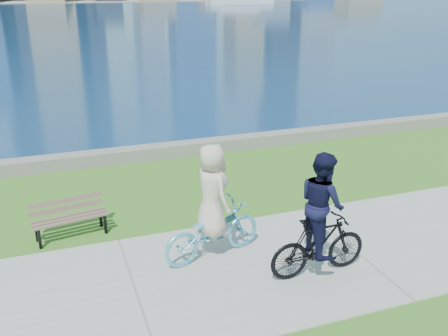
# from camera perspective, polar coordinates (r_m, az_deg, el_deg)

# --- Properties ---
(ground) EXTENTS (320.00, 320.00, 0.00)m
(ground) POSITION_cam_1_polar(r_m,az_deg,el_deg) (8.30, -10.07, -13.70)
(ground) COLOR #2F6219
(ground) RESTS_ON ground
(concrete_path) EXTENTS (80.00, 3.50, 0.02)m
(concrete_path) POSITION_cam_1_polar(r_m,az_deg,el_deg) (8.30, -10.08, -13.64)
(concrete_path) COLOR gray
(concrete_path) RESTS_ON ground
(seawall) EXTENTS (90.00, 0.50, 0.35)m
(seawall) POSITION_cam_1_polar(r_m,az_deg,el_deg) (13.80, -14.77, 1.04)
(seawall) COLOR #65635E
(seawall) RESTS_ON ground
(bay_water) EXTENTS (320.00, 131.00, 0.01)m
(bay_water) POSITION_cam_1_polar(r_m,az_deg,el_deg) (78.96, -19.93, 16.08)
(bay_water) COLOR #0C294F
(bay_water) RESTS_ON ground
(far_shore) EXTENTS (320.00, 30.00, 0.12)m
(far_shore) POSITION_cam_1_polar(r_m,az_deg,el_deg) (136.90, -20.42, 17.48)
(far_shore) COLOR gray
(far_shore) RESTS_ON ground
(ferry_far) EXTENTS (14.12, 4.03, 1.92)m
(ferry_far) POSITION_cam_1_polar(r_m,az_deg,el_deg) (111.54, 1.80, 18.62)
(ferry_far) COLOR silver
(ferry_far) RESTS_ON ground
(park_bench) EXTENTS (1.47, 0.71, 0.73)m
(park_bench) POSITION_cam_1_polar(r_m,az_deg,el_deg) (10.02, -17.29, -5.13)
(park_bench) COLOR black
(park_bench) RESTS_ON ground
(cyclist_woman) EXTENTS (1.09, 2.01, 2.09)m
(cyclist_woman) POSITION_cam_1_polar(r_m,az_deg,el_deg) (8.70, -1.35, -5.58)
(cyclist_woman) COLOR #5CBCE1
(cyclist_woman) RESTS_ON ground
(cyclist_man) EXTENTS (0.65, 1.75, 2.15)m
(cyclist_man) POSITION_cam_1_polar(r_m,az_deg,el_deg) (8.29, 10.94, -6.42)
(cyclist_man) COLOR black
(cyclist_man) RESTS_ON ground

